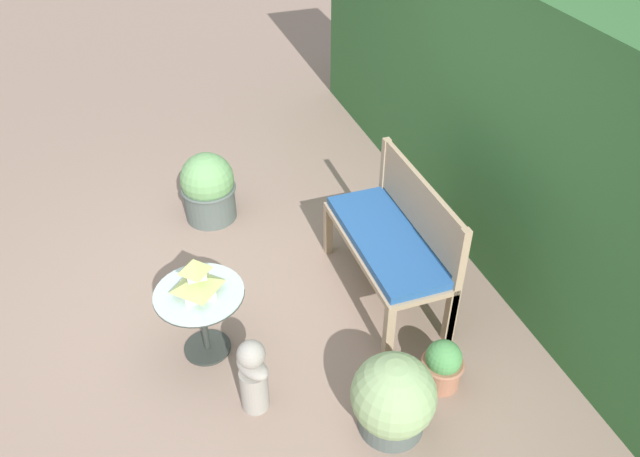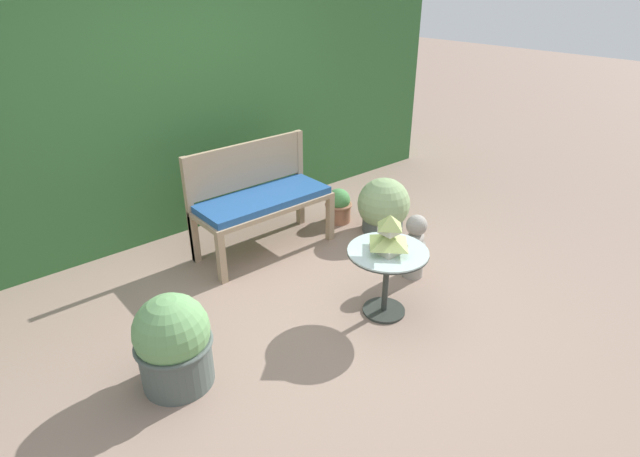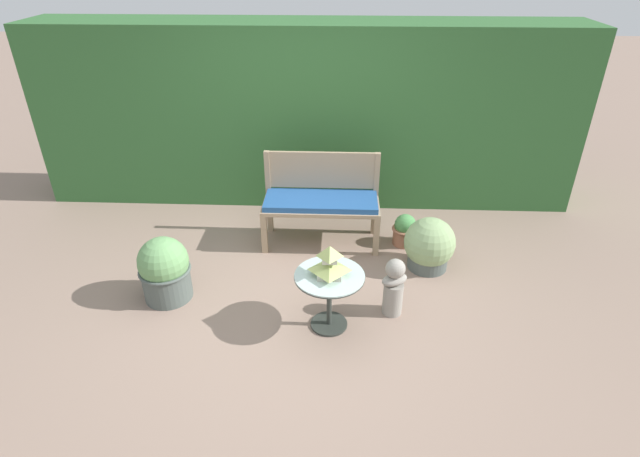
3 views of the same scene
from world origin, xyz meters
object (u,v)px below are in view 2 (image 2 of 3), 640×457
(potted_plant_patio_mid, at_px, (174,343))
(potted_plant_table_near, at_px, (339,206))
(patio_table, at_px, (387,264))
(pagoda_birdhouse, at_px, (389,236))
(garden_bench, at_px, (264,204))
(garden_bust, at_px, (415,246))
(potted_plant_path_edge, at_px, (383,207))

(potted_plant_patio_mid, distance_m, potted_plant_table_near, 2.52)
(patio_table, relative_size, pagoda_birdhouse, 2.09)
(garden_bench, xyz_separation_m, potted_plant_patio_mid, (-1.38, -1.03, -0.16))
(garden_bench, height_order, garden_bust, garden_bust)
(patio_table, relative_size, garden_bust, 1.05)
(pagoda_birdhouse, relative_size, potted_plant_patio_mid, 0.45)
(patio_table, bearing_deg, potted_plant_path_edge, 43.80)
(garden_bench, bearing_deg, patio_table, -84.68)
(potted_plant_patio_mid, bearing_deg, potted_plant_path_edge, 13.58)
(pagoda_birdhouse, distance_m, potted_plant_path_edge, 1.41)
(patio_table, distance_m, pagoda_birdhouse, 0.23)
(pagoda_birdhouse, relative_size, potted_plant_path_edge, 0.51)
(patio_table, distance_m, potted_plant_table_near, 1.60)
(patio_table, bearing_deg, garden_bench, 95.32)
(pagoda_birdhouse, xyz_separation_m, potted_plant_table_near, (0.78, 1.37, -0.48))
(potted_plant_table_near, bearing_deg, pagoda_birdhouse, -119.70)
(garden_bench, distance_m, pagoda_birdhouse, 1.38)
(garden_bench, height_order, potted_plant_table_near, garden_bench)
(potted_plant_path_edge, bearing_deg, potted_plant_table_near, 113.56)
(potted_plant_table_near, bearing_deg, garden_bench, -179.60)
(garden_bench, relative_size, potted_plant_patio_mid, 1.99)
(garden_bench, xyz_separation_m, pagoda_birdhouse, (0.13, -1.37, 0.19))
(garden_bench, xyz_separation_m, patio_table, (0.13, -1.37, -0.05))
(patio_table, bearing_deg, potted_plant_patio_mid, 167.48)
(potted_plant_table_near, bearing_deg, potted_plant_patio_mid, -155.62)
(potted_plant_table_near, bearing_deg, garden_bust, -100.83)
(potted_plant_path_edge, xyz_separation_m, potted_plant_table_near, (-0.19, 0.44, -0.08))
(potted_plant_path_edge, height_order, potted_plant_table_near, potted_plant_path_edge)
(garden_bench, distance_m, potted_plant_patio_mid, 1.73)
(potted_plant_table_near, bearing_deg, potted_plant_path_edge, -66.44)
(patio_table, height_order, potted_plant_patio_mid, potted_plant_patio_mid)
(garden_bench, distance_m, potted_plant_path_edge, 1.20)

